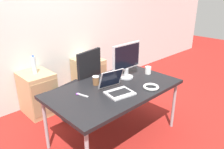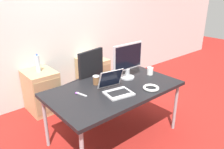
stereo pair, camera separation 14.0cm
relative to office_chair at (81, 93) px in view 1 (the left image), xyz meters
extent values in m
plane|color=maroon|center=(0.01, -0.70, -0.38)|extent=(14.00, 14.00, 0.00)
cube|color=silver|center=(0.01, 0.83, 0.92)|extent=(10.00, 0.05, 2.60)
cube|color=black|center=(0.01, -0.70, 0.30)|extent=(1.58, 0.91, 0.04)
cylinder|color=#99999E|center=(0.74, -1.09, -0.05)|extent=(0.04, 0.04, 0.66)
cylinder|color=#99999E|center=(-0.73, -0.31, -0.05)|extent=(0.04, 0.04, 0.66)
cylinder|color=#99999E|center=(0.74, -0.31, -0.05)|extent=(0.04, 0.04, 0.66)
cylinder|color=#232326|center=(-0.01, 0.07, -0.36)|extent=(0.56, 0.56, 0.04)
cylinder|color=gray|center=(-0.01, 0.07, -0.16)|extent=(0.05, 0.05, 0.37)
cube|color=black|center=(-0.01, 0.07, 0.03)|extent=(0.57, 0.57, 0.07)
cube|color=black|center=(0.04, -0.19, 0.36)|extent=(0.44, 0.13, 0.60)
cube|color=tan|center=(-0.40, 0.54, -0.06)|extent=(0.43, 0.50, 0.64)
cube|color=#977D56|center=(-0.40, 0.29, -0.06)|extent=(0.39, 0.01, 0.52)
cube|color=tan|center=(0.57, 0.54, -0.06)|extent=(0.43, 0.50, 0.64)
cube|color=#977D56|center=(0.57, 0.29, -0.06)|extent=(0.39, 0.01, 0.52)
cylinder|color=silver|center=(-0.40, 0.54, 0.39)|extent=(0.06, 0.06, 0.25)
cylinder|color=#3359B2|center=(-0.40, 0.54, 0.53)|extent=(0.03, 0.03, 0.02)
cube|color=silver|center=(-0.08, -0.87, 0.33)|extent=(0.33, 0.29, 0.02)
cube|color=black|center=(-0.08, -0.87, 0.34)|extent=(0.26, 0.17, 0.00)
cube|color=silver|center=(-0.06, -0.71, 0.45)|extent=(0.31, 0.15, 0.22)
cube|color=black|center=(-0.06, -0.71, 0.45)|extent=(0.28, 0.13, 0.20)
cylinder|color=#B7B7BC|center=(0.33, -0.59, 0.33)|extent=(0.18, 0.18, 0.02)
cylinder|color=#B7B7BC|center=(0.33, -0.59, 0.40)|extent=(0.06, 0.06, 0.11)
cube|color=#B7B7BC|center=(0.33, -0.59, 0.61)|extent=(0.47, 0.03, 0.33)
cube|color=black|center=(0.33, -0.61, 0.61)|extent=(0.44, 0.00, 0.30)
cylinder|color=white|center=(0.65, -0.70, 0.37)|extent=(0.08, 0.08, 0.10)
cylinder|color=brown|center=(-0.11, -0.49, 0.37)|extent=(0.08, 0.08, 0.10)
cylinder|color=white|center=(-0.11, -0.49, 0.43)|extent=(0.08, 0.08, 0.01)
torus|color=white|center=(0.30, -1.02, 0.34)|extent=(0.19, 0.19, 0.03)
cube|color=#B2B2B7|center=(-0.40, -0.61, 0.33)|extent=(0.06, 0.15, 0.01)
torus|color=purple|center=(-0.42, -0.55, 0.33)|extent=(0.05, 0.05, 0.01)
camera|label=1|loc=(-1.65, -2.38, 1.42)|focal=35.00mm
camera|label=2|loc=(-1.55, -2.48, 1.42)|focal=35.00mm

